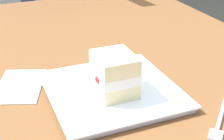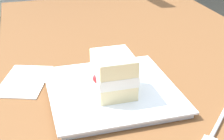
{
  "view_description": "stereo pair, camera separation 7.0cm",
  "coord_description": "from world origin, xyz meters",
  "px_view_note": "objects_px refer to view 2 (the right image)",
  "views": [
    {
      "loc": [
        0.63,
        -0.38,
        1.16
      ],
      "look_at": [
        0.05,
        -0.15,
        0.84
      ],
      "focal_mm": 53.99,
      "sensor_mm": 36.0,
      "label": 1
    },
    {
      "loc": [
        0.65,
        -0.32,
        1.16
      ],
      "look_at": [
        0.05,
        -0.15,
        0.84
      ],
      "focal_mm": 53.99,
      "sensor_mm": 36.0,
      "label": 2
    }
  ],
  "objects_px": {
    "patio_table": "(162,114)",
    "dessert_fork": "(217,125)",
    "cake_slice": "(113,74)",
    "paper_napkin": "(25,81)",
    "dessert_plate": "(112,91)"
  },
  "relations": [
    {
      "from": "patio_table",
      "to": "dessert_fork",
      "type": "height_order",
      "value": "dessert_fork"
    },
    {
      "from": "cake_slice",
      "to": "dessert_fork",
      "type": "relative_size",
      "value": 0.69
    },
    {
      "from": "patio_table",
      "to": "cake_slice",
      "type": "distance_m",
      "value": 0.24
    },
    {
      "from": "paper_napkin",
      "to": "dessert_plate",
      "type": "bearing_deg",
      "value": 58.54
    },
    {
      "from": "patio_table",
      "to": "cake_slice",
      "type": "relative_size",
      "value": 16.54
    },
    {
      "from": "cake_slice",
      "to": "dessert_fork",
      "type": "height_order",
      "value": "cake_slice"
    },
    {
      "from": "dessert_plate",
      "to": "dessert_fork",
      "type": "relative_size",
      "value": 2.02
    },
    {
      "from": "dessert_plate",
      "to": "paper_napkin",
      "type": "height_order",
      "value": "dessert_plate"
    },
    {
      "from": "cake_slice",
      "to": "paper_napkin",
      "type": "relative_size",
      "value": 0.52
    },
    {
      "from": "paper_napkin",
      "to": "cake_slice",
      "type": "bearing_deg",
      "value": 53.93
    },
    {
      "from": "dessert_plate",
      "to": "paper_napkin",
      "type": "xyz_separation_m",
      "value": [
        -0.11,
        -0.18,
        -0.01
      ]
    },
    {
      "from": "patio_table",
      "to": "cake_slice",
      "type": "xyz_separation_m",
      "value": [
        0.07,
        -0.15,
        0.17
      ]
    },
    {
      "from": "dessert_fork",
      "to": "paper_napkin",
      "type": "bearing_deg",
      "value": -129.45
    },
    {
      "from": "dessert_fork",
      "to": "cake_slice",
      "type": "bearing_deg",
      "value": -132.86
    },
    {
      "from": "dessert_plate",
      "to": "cake_slice",
      "type": "distance_m",
      "value": 0.05
    }
  ]
}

